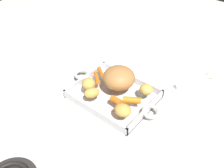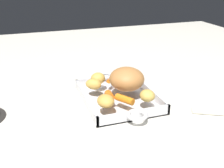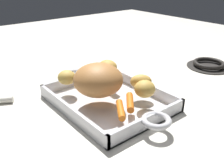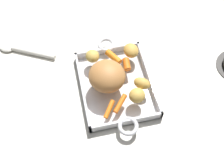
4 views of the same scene
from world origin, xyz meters
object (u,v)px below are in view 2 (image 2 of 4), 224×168
object	(u,v)px
baby_carrot_southwest	(109,95)
potato_whole	(147,96)
baby_carrot_center_right	(125,99)
potato_golden_large	(93,84)
baby_carrot_northwest	(121,77)
potato_near_roast	(106,101)
roasting_dish	(118,97)
baby_carrot_southeast	(112,79)
potato_golden_small	(98,78)
pork_roast	(127,79)

from	to	relation	value
baby_carrot_southwest	potato_whole	distance (m)	0.12
baby_carrot_center_right	potato_golden_large	size ratio (longest dim) A/B	1.13
baby_carrot_northwest	potato_near_roast	xyz separation A→B (m)	(-0.20, 0.12, 0.01)
roasting_dish	baby_carrot_southeast	xyz separation A→B (m)	(0.09, -0.01, 0.03)
baby_carrot_southwest	potato_near_roast	size ratio (longest dim) A/B	0.73
baby_carrot_center_right	potato_near_roast	size ratio (longest dim) A/B	1.08
baby_carrot_northwest	baby_carrot_southeast	bearing A→B (deg)	106.73
baby_carrot_northwest	baby_carrot_southwest	world-z (taller)	baby_carrot_southwest
baby_carrot_southwest	potato_golden_small	bearing A→B (deg)	0.55
pork_roast	potato_golden_large	world-z (taller)	pork_roast
baby_carrot_center_right	potato_golden_small	xyz separation A→B (m)	(0.17, 0.04, 0.01)
baby_carrot_southeast	baby_carrot_southwest	distance (m)	0.15
baby_carrot_center_right	potato_whole	distance (m)	0.07
potato_near_roast	potato_whole	bearing A→B (deg)	-92.24
baby_carrot_northwest	potato_golden_large	bearing A→B (deg)	116.99
potato_golden_large	roasting_dish	bearing A→B (deg)	-116.82
baby_carrot_northwest	potato_near_roast	world-z (taller)	potato_near_roast
pork_roast	potato_whole	xyz separation A→B (m)	(-0.11, -0.03, -0.02)
roasting_dish	baby_carrot_southeast	distance (m)	0.10
potato_golden_large	potato_near_roast	size ratio (longest dim) A/B	0.95
baby_carrot_southwest	potato_whole	xyz separation A→B (m)	(-0.05, -0.11, 0.01)
potato_golden_large	potato_near_roast	bearing A→B (deg)	-179.40
potato_whole	potato_golden_small	world-z (taller)	potato_golden_small
baby_carrot_southeast	potato_whole	size ratio (longest dim) A/B	1.36
baby_carrot_southeast	roasting_dish	bearing A→B (deg)	175.06
roasting_dish	baby_carrot_northwest	bearing A→B (deg)	-24.36
baby_carrot_center_right	potato_near_roast	bearing A→B (deg)	97.22
baby_carrot_southwest	roasting_dish	bearing A→B (deg)	-43.86
pork_roast	baby_carrot_southwest	xyz separation A→B (m)	(-0.05, 0.08, -0.03)
baby_carrot_southeast	potato_golden_small	distance (m)	0.06
pork_roast	potato_golden_small	distance (m)	0.12
pork_roast	baby_carrot_northwest	distance (m)	0.11
roasting_dish	baby_carrot_northwest	xyz separation A→B (m)	(0.10, -0.05, 0.03)
potato_near_roast	potato_golden_small	bearing A→B (deg)	-8.41
pork_roast	potato_whole	size ratio (longest dim) A/B	2.45
baby_carrot_northwest	potato_golden_small	xyz separation A→B (m)	(-0.02, 0.10, 0.01)
baby_carrot_southwest	potato_near_roast	xyz separation A→B (m)	(-0.05, 0.03, 0.01)
pork_roast	potato_whole	bearing A→B (deg)	-164.22
baby_carrot_center_right	potato_golden_small	distance (m)	0.18
roasting_dish	potato_near_roast	world-z (taller)	potato_near_roast
baby_carrot_northwest	potato_golden_large	xyz separation A→B (m)	(-0.06, 0.12, 0.01)
baby_carrot_southwest	potato_golden_small	size ratio (longest dim) A/B	0.82
roasting_dish	baby_carrot_southeast	size ratio (longest dim) A/B	5.85
baby_carrot_southwest	potato_golden_small	distance (m)	0.13
potato_near_roast	potato_golden_large	bearing A→B (deg)	0.60
potato_whole	potato_golden_small	size ratio (longest dim) A/B	0.93
potato_golden_small	baby_carrot_northwest	bearing A→B (deg)	-77.23
baby_carrot_northwest	potato_golden_small	distance (m)	0.10
potato_golden_large	potato_golden_small	size ratio (longest dim) A/B	1.06
potato_near_roast	potato_golden_small	size ratio (longest dim) A/B	1.11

